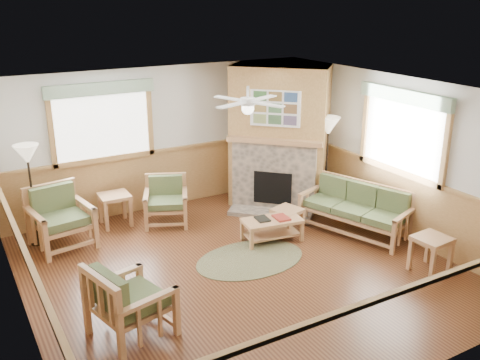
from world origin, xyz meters
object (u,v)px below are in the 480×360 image
end_table_chairs (115,210)px  armchair_back_right (166,201)px  coffee_table (272,230)px  end_table_sofa (430,254)px  floor_lamp_left (32,195)px  armchair_back_left (61,218)px  footstool (287,219)px  sofa (355,210)px  floor_lamp_right (326,165)px  armchair_left (131,300)px

end_table_chairs → armchair_back_right: bearing=-24.9°
coffee_table → end_table_chairs: size_ratio=1.68×
end_table_sofa → floor_lamp_left: (-4.91, 3.92, 0.58)m
armchair_back_left → footstool: armchair_back_left is taller
sofa → footstool: size_ratio=4.07×
floor_lamp_right → armchair_back_left: bearing=168.8°
coffee_table → armchair_back_left: bearing=162.3°
coffee_table → footstool: footstool is taller
sofa → end_table_sofa: 1.63m
armchair_back_left → end_table_sofa: bearing=-47.2°
footstool → armchair_back_right: bearing=142.1°
end_table_chairs → footstool: 3.07m
armchair_back_right → footstool: size_ratio=1.84×
footstool → armchair_left: bearing=-154.9°
end_table_sofa → floor_lamp_left: bearing=141.4°
sofa → armchair_back_left: size_ratio=1.87×
floor_lamp_right → armchair_back_right: bearing=161.3°
sofa → coffee_table: bearing=-126.1°
armchair_back_left → floor_lamp_right: 4.79m
sofa → floor_lamp_right: size_ratio=1.01×
armchair_back_right → floor_lamp_right: (2.84, -0.96, 0.50)m
armchair_left → coffee_table: (2.90, 1.35, -0.28)m
armchair_left → footstool: size_ratio=2.08×
armchair_back_left → coffee_table: size_ratio=1.01×
armchair_left → footstool: 3.73m
armchair_left → coffee_table: 3.21m
armchair_back_left → floor_lamp_left: size_ratio=0.58×
floor_lamp_right → armchair_left: bearing=-156.5°
armchair_back_right → armchair_left: armchair_left is taller
sofa → coffee_table: sofa is taller
footstool → floor_lamp_left: floor_lamp_left is taller
sofa → footstool: sofa is taller
end_table_chairs → end_table_sofa: bearing=-48.4°
footstool → floor_lamp_right: (1.12, 0.38, 0.72)m
floor_lamp_right → footstool: bearing=-161.4°
sofa → armchair_left: bearing=-97.4°
armchair_left → end_table_sofa: bearing=-112.9°
armchair_left → floor_lamp_right: bearing=-80.3°
armchair_left → floor_lamp_left: 3.29m
armchair_left → coffee_table: size_ratio=0.97×
armchair_back_left → armchair_back_right: bearing=-8.2°
sofa → floor_lamp_right: floor_lamp_right is taller
end_table_chairs → end_table_sofa: 5.34m
coffee_table → floor_lamp_right: size_ratio=0.53×
floor_lamp_left → armchair_left: bearing=-80.7°
footstool → end_table_sofa: bearing=-66.0°
armchair_back_right → end_table_chairs: armchair_back_right is taller
armchair_back_left → armchair_left: (0.19, -2.88, -0.02)m
coffee_table → end_table_sofa: end_table_sofa is taller
footstool → armchair_back_left: bearing=159.8°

